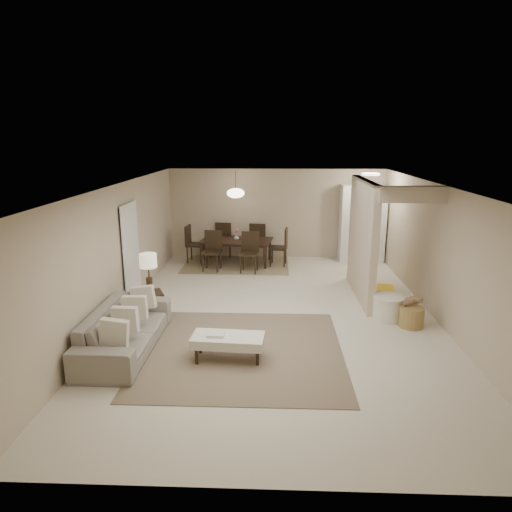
{
  "coord_description": "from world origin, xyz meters",
  "views": [
    {
      "loc": [
        -0.08,
        -8.24,
        3.34
      ],
      "look_at": [
        -0.42,
        0.53,
        1.05
      ],
      "focal_mm": 32.0,
      "sensor_mm": 36.0,
      "label": 1
    }
  ],
  "objects_px": {
    "wicker_basket": "(411,317)",
    "dining_table": "(236,252)",
    "pantry_cabinet": "(362,224)",
    "sofa": "(125,329)",
    "side_table": "(151,305)",
    "round_pouf": "(388,308)",
    "ottoman_bench": "(228,341)"
  },
  "relations": [
    {
      "from": "side_table",
      "to": "round_pouf",
      "type": "distance_m",
      "value": 4.5
    },
    {
      "from": "round_pouf",
      "to": "wicker_basket",
      "type": "xyz_separation_m",
      "value": [
        0.34,
        -0.33,
        -0.04
      ]
    },
    {
      "from": "wicker_basket",
      "to": "pantry_cabinet",
      "type": "bearing_deg",
      "value": 91.07
    },
    {
      "from": "side_table",
      "to": "sofa",
      "type": "bearing_deg",
      "value": -92.1
    },
    {
      "from": "ottoman_bench",
      "to": "side_table",
      "type": "relative_size",
      "value": 2.31
    },
    {
      "from": "sofa",
      "to": "round_pouf",
      "type": "height_order",
      "value": "sofa"
    },
    {
      "from": "side_table",
      "to": "wicker_basket",
      "type": "bearing_deg",
      "value": -3.2
    },
    {
      "from": "dining_table",
      "to": "side_table",
      "type": "bearing_deg",
      "value": -101.85
    },
    {
      "from": "sofa",
      "to": "side_table",
      "type": "height_order",
      "value": "sofa"
    },
    {
      "from": "round_pouf",
      "to": "dining_table",
      "type": "height_order",
      "value": "dining_table"
    },
    {
      "from": "pantry_cabinet",
      "to": "sofa",
      "type": "distance_m",
      "value": 7.46
    },
    {
      "from": "sofa",
      "to": "wicker_basket",
      "type": "distance_m",
      "value": 5.01
    },
    {
      "from": "dining_table",
      "to": "pantry_cabinet",
      "type": "bearing_deg",
      "value": 14.57
    },
    {
      "from": "side_table",
      "to": "round_pouf",
      "type": "height_order",
      "value": "side_table"
    },
    {
      "from": "sofa",
      "to": "ottoman_bench",
      "type": "distance_m",
      "value": 1.72
    },
    {
      "from": "pantry_cabinet",
      "to": "dining_table",
      "type": "distance_m",
      "value": 3.53
    },
    {
      "from": "ottoman_bench",
      "to": "dining_table",
      "type": "xyz_separation_m",
      "value": [
        -0.31,
        5.52,
        0.02
      ]
    },
    {
      "from": "pantry_cabinet",
      "to": "ottoman_bench",
      "type": "relative_size",
      "value": 1.85
    },
    {
      "from": "ottoman_bench",
      "to": "dining_table",
      "type": "height_order",
      "value": "dining_table"
    },
    {
      "from": "pantry_cabinet",
      "to": "round_pouf",
      "type": "xyz_separation_m",
      "value": [
        -0.25,
        -4.25,
        -0.82
      ]
    },
    {
      "from": "side_table",
      "to": "dining_table",
      "type": "height_order",
      "value": "dining_table"
    },
    {
      "from": "sofa",
      "to": "round_pouf",
      "type": "xyz_separation_m",
      "value": [
        4.55,
        1.42,
        -0.12
      ]
    },
    {
      "from": "pantry_cabinet",
      "to": "round_pouf",
      "type": "bearing_deg",
      "value": -93.37
    },
    {
      "from": "wicker_basket",
      "to": "sofa",
      "type": "bearing_deg",
      "value": -167.42
    },
    {
      "from": "ottoman_bench",
      "to": "sofa",
      "type": "bearing_deg",
      "value": 173.91
    },
    {
      "from": "pantry_cabinet",
      "to": "wicker_basket",
      "type": "height_order",
      "value": "pantry_cabinet"
    },
    {
      "from": "sofa",
      "to": "wicker_basket",
      "type": "height_order",
      "value": "sofa"
    },
    {
      "from": "sofa",
      "to": "side_table",
      "type": "distance_m",
      "value": 1.37
    },
    {
      "from": "wicker_basket",
      "to": "dining_table",
      "type": "distance_m",
      "value": 5.42
    },
    {
      "from": "side_table",
      "to": "dining_table",
      "type": "xyz_separation_m",
      "value": [
        1.32,
        3.86,
        0.09
      ]
    },
    {
      "from": "round_pouf",
      "to": "wicker_basket",
      "type": "relative_size",
      "value": 1.32
    },
    {
      "from": "sofa",
      "to": "pantry_cabinet",
      "type": "bearing_deg",
      "value": -39.55
    }
  ]
}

